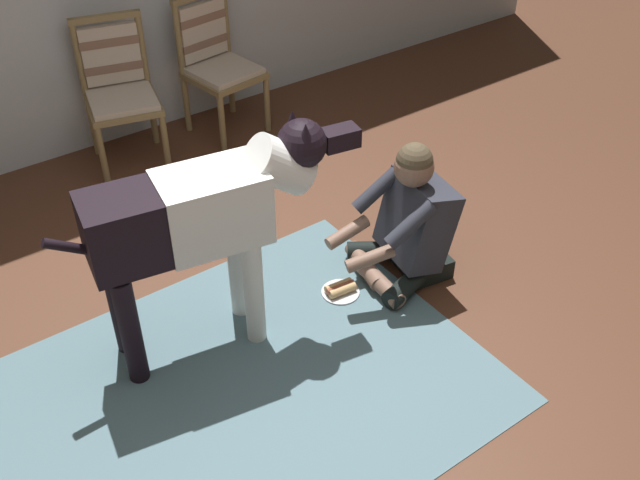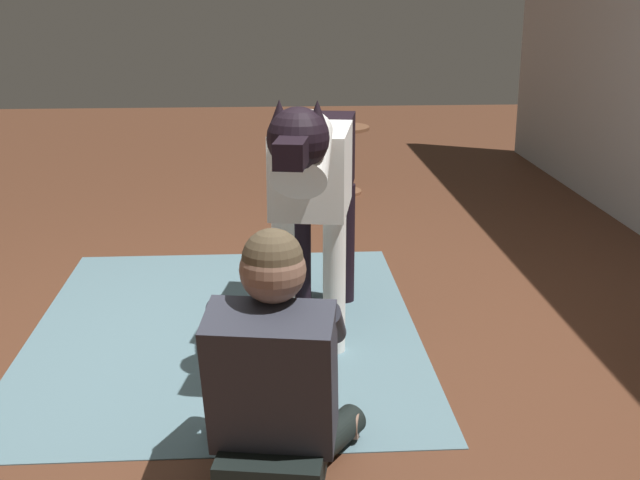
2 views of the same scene
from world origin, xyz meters
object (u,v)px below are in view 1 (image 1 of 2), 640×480
dining_chair_left_of_pair (119,85)px  dining_chair_right_of_pair (216,58)px  large_dog (202,217)px  hot_dog_on_plate (341,289)px  person_sitting_on_floor (408,224)px

dining_chair_left_of_pair → dining_chair_right_of_pair: 0.74m
large_dog → hot_dog_on_plate: large_dog is taller
dining_chair_left_of_pair → dining_chair_right_of_pair: size_ratio=1.00×
dining_chair_left_of_pair → hot_dog_on_plate: size_ratio=4.63×
dining_chair_left_of_pair → large_dog: large_dog is taller
dining_chair_right_of_pair → large_dog: large_dog is taller
dining_chair_left_of_pair → hot_dog_on_plate: 2.12m
large_dog → dining_chair_right_of_pair: bearing=59.4°
dining_chair_right_of_pair → person_sitting_on_floor: size_ratio=1.18×
dining_chair_left_of_pair → dining_chair_right_of_pair: same height
dining_chair_left_of_pair → hot_dog_on_plate: bearing=-81.0°
dining_chair_left_of_pair → large_dog: size_ratio=0.66×
dining_chair_left_of_pair → person_sitting_on_floor: (0.73, -2.10, -0.20)m
hot_dog_on_plate → dining_chair_left_of_pair: bearing=99.0°
person_sitting_on_floor → hot_dog_on_plate: (-0.40, 0.07, -0.32)m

